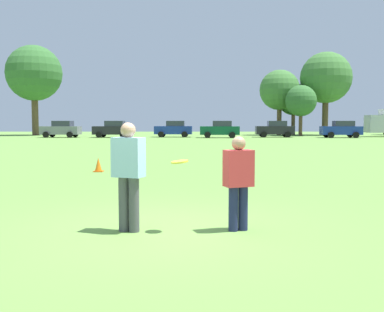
% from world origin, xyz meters
% --- Properties ---
extents(ground_plane, '(142.46, 142.46, 0.00)m').
position_xyz_m(ground_plane, '(0.00, 0.00, 0.00)').
color(ground_plane, '#608C3D').
extents(player_thrower, '(0.54, 0.42, 1.72)m').
position_xyz_m(player_thrower, '(-0.56, -0.13, 0.97)').
color(player_thrower, '#4C4C51').
rests_on(player_thrower, ground).
extents(player_defender, '(0.50, 0.39, 1.50)m').
position_xyz_m(player_defender, '(1.17, -0.08, 0.84)').
color(player_defender, '#1E234C').
rests_on(player_defender, ground).
extents(frisbee, '(0.27, 0.27, 0.07)m').
position_xyz_m(frisbee, '(0.24, -0.16, 1.11)').
color(frisbee, yellow).
extents(traffic_cone, '(0.32, 0.32, 0.48)m').
position_xyz_m(traffic_cone, '(-2.80, 8.37, 0.23)').
color(traffic_cone, '#D8590C').
rests_on(traffic_cone, ground).
extents(parked_car_near_left, '(4.27, 2.35, 1.82)m').
position_xyz_m(parked_car_near_left, '(-13.93, 42.41, 0.92)').
color(parked_car_near_left, slate).
rests_on(parked_car_near_left, ground).
extents(parked_car_mid_left, '(4.27, 2.35, 1.82)m').
position_xyz_m(parked_car_mid_left, '(-8.19, 42.28, 0.92)').
color(parked_car_mid_left, black).
rests_on(parked_car_mid_left, ground).
extents(parked_car_center, '(4.27, 2.35, 1.82)m').
position_xyz_m(parked_car_center, '(-1.60, 43.57, 0.92)').
color(parked_car_center, navy).
rests_on(parked_car_center, ground).
extents(parked_car_mid_right, '(4.27, 2.35, 1.82)m').
position_xyz_m(parked_car_mid_right, '(3.47, 41.37, 0.92)').
color(parked_car_mid_right, '#0C4C2D').
rests_on(parked_car_mid_right, ground).
extents(parked_car_near_right, '(4.27, 2.35, 1.82)m').
position_xyz_m(parked_car_near_right, '(9.72, 43.19, 0.92)').
color(parked_car_near_right, black).
rests_on(parked_car_near_right, ground).
extents(parked_car_far_right, '(4.27, 2.35, 1.82)m').
position_xyz_m(parked_car_far_right, '(16.55, 41.47, 0.92)').
color(parked_car_far_right, navy).
rests_on(parked_car_far_right, ground).
extents(tree_west_maple, '(6.96, 6.96, 11.31)m').
position_xyz_m(tree_west_maple, '(-19.47, 50.22, 7.78)').
color(tree_west_maple, brown).
rests_on(tree_west_maple, ground).
extents(tree_center_elm, '(5.13, 5.13, 8.34)m').
position_xyz_m(tree_center_elm, '(11.65, 50.94, 5.74)').
color(tree_center_elm, brown).
rests_on(tree_center_elm, ground).
extents(tree_east_birch, '(4.10, 4.10, 6.67)m').
position_xyz_m(tree_east_birch, '(13.55, 51.37, 4.59)').
color(tree_east_birch, brown).
rests_on(tree_east_birch, ground).
extents(tree_east_oak, '(3.78, 3.78, 6.15)m').
position_xyz_m(tree_east_oak, '(13.64, 47.77, 4.23)').
color(tree_east_oak, brown).
rests_on(tree_east_oak, ground).
extents(tree_far_east_pine, '(6.54, 6.54, 10.63)m').
position_xyz_m(tree_far_east_pine, '(17.59, 51.12, 7.31)').
color(tree_far_east_pine, brown).
rests_on(tree_far_east_pine, ground).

